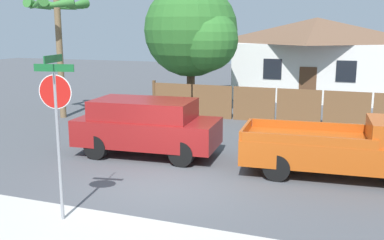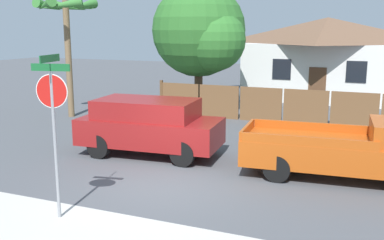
# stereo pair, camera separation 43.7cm
# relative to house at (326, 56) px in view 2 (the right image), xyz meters

# --- Properties ---
(ground_plane) EXTENTS (80.00, 80.00, 0.00)m
(ground_plane) POSITION_rel_house_xyz_m (-1.96, -17.75, -2.40)
(ground_plane) COLOR #4C4F54
(wooden_fence) EXTENTS (13.62, 0.12, 1.60)m
(wooden_fence) POSITION_rel_house_xyz_m (0.25, -8.74, -1.65)
(wooden_fence) COLOR brown
(wooden_fence) RESTS_ON ground
(house) EXTENTS (9.14, 7.33, 4.63)m
(house) POSITION_rel_house_xyz_m (0.00, 0.00, 0.00)
(house) COLOR white
(house) RESTS_ON ground
(oak_tree) EXTENTS (4.70, 4.47, 6.16)m
(oak_tree) POSITION_rel_house_xyz_m (-4.96, -7.43, 1.42)
(oak_tree) COLOR brown
(oak_tree) RESTS_ON ground
(palm_tree) EXTENTS (2.63, 2.83, 5.32)m
(palm_tree) POSITION_rel_house_xyz_m (-10.02, -11.03, 2.16)
(palm_tree) COLOR brown
(palm_tree) RESTS_ON ground
(red_suv) EXTENTS (4.64, 2.32, 1.81)m
(red_suv) POSITION_rel_house_xyz_m (-3.65, -15.32, -1.41)
(red_suv) COLOR maroon
(red_suv) RESTS_ON ground
(orange_pickup) EXTENTS (5.57, 2.43, 1.65)m
(orange_pickup) POSITION_rel_house_xyz_m (2.55, -15.29, -1.58)
(orange_pickup) COLOR #B74C14
(orange_pickup) RESTS_ON ground
(stop_sign) EXTENTS (0.84, 0.76, 3.49)m
(stop_sign) POSITION_rel_house_xyz_m (-3.14, -20.41, -0.04)
(stop_sign) COLOR gray
(stop_sign) RESTS_ON ground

